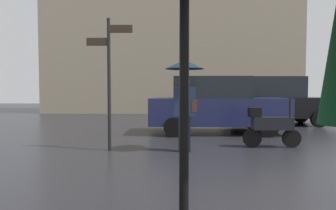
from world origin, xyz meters
TOP-DOWN VIEW (x-y plane):
  - pedestrian_with_umbrella at (0.34, 3.92)m, footprint 0.91×0.91m
  - parked_scooter at (2.52, 4.47)m, footprint 1.45×0.32m
  - parked_car_left at (4.34, 9.48)m, footprint 4.27×1.85m
  - parked_car_right at (1.49, 7.03)m, footprint 4.50×1.98m
  - street_signpost at (-1.44, 4.03)m, footprint 1.08×0.08m

SIDE VIEW (x-z plane):
  - parked_scooter at x=2.52m, z-range -0.06..1.17m
  - parked_car_right at x=1.49m, z-range 0.01..1.90m
  - parked_car_left at x=4.34m, z-range 0.00..2.00m
  - pedestrian_with_umbrella at x=0.34m, z-range 0.50..2.63m
  - street_signpost at x=-1.44m, z-range 0.33..3.45m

